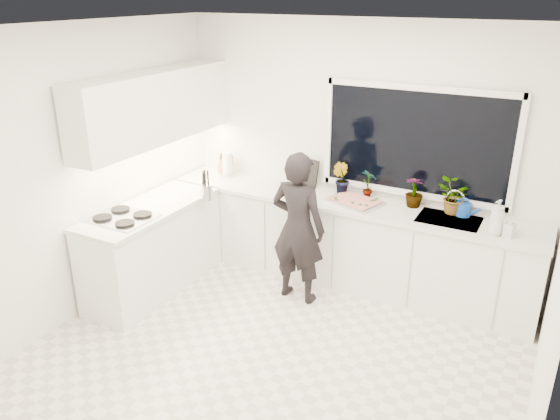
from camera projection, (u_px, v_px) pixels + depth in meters
The scene contains 24 objects.
floor at pixel (279, 351), 4.79m from camera, with size 4.00×3.50×0.02m, color beige.
wall_back at pixel (359, 153), 5.72m from camera, with size 4.00×0.02×2.70m, color white.
wall_left at pixel (92, 170), 5.16m from camera, with size 0.02×3.50×2.70m, color white.
ceiling at pixel (279, 26), 3.77m from camera, with size 4.00×3.50×0.02m, color white.
window at pixel (416, 142), 5.35m from camera, with size 1.80×0.02×1.00m, color black.
base_cabinets_back at pixel (344, 242), 5.81m from camera, with size 3.92×0.58×0.88m, color white.
base_cabinets_left at pixel (153, 250), 5.64m from camera, with size 0.58×1.60×0.88m, color white.
countertop_back at pixel (345, 202), 5.63m from camera, with size 3.94×0.62×0.04m, color silver.
countertop_left at pixel (149, 209), 5.47m from camera, with size 0.62×1.60×0.04m, color silver.
upper_cabinets at pixel (155, 107), 5.45m from camera, with size 0.34×2.10×0.70m, color white.
sink at pixel (448, 224), 5.18m from camera, with size 0.58×0.42×0.14m, color silver.
faucet at pixel (455, 202), 5.29m from camera, with size 0.03×0.03×0.22m, color silver.
stovetop at pixel (123, 217), 5.18m from camera, with size 0.56×0.48×0.03m, color black.
person at pixel (298, 228), 5.34m from camera, with size 0.56×0.37×1.55m, color black.
pizza_tray at pixel (355, 202), 5.55m from camera, with size 0.51×0.38×0.03m, color silver.
pizza at pixel (355, 200), 5.54m from camera, with size 0.47×0.33×0.01m, color red.
watering_can at pixel (463, 209), 5.23m from camera, with size 0.14×0.14×0.13m, color #1247AF.
paper_towel_roll at pixel (227, 165), 6.32m from camera, with size 0.11×0.11×0.26m, color white.
knife_block at pixel (226, 165), 6.39m from camera, with size 0.13×0.10×0.22m, color #9F734A.
utensil_crock at pixel (206, 192), 5.63m from camera, with size 0.13×0.13×0.16m, color silver.
picture_frame_large at pixel (301, 172), 6.05m from camera, with size 0.22×0.02×0.28m, color black.
picture_frame_small at pixel (308, 172), 6.00m from camera, with size 0.25×0.02×0.30m, color black.
herb_plants at pixel (414, 191), 5.41m from camera, with size 1.43×0.29×0.34m.
soap_bottles at pixel (500, 219), 4.79m from camera, with size 0.25×0.16×0.32m.
Camera 1 is at (1.89, -3.49, 2.95)m, focal length 35.00 mm.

